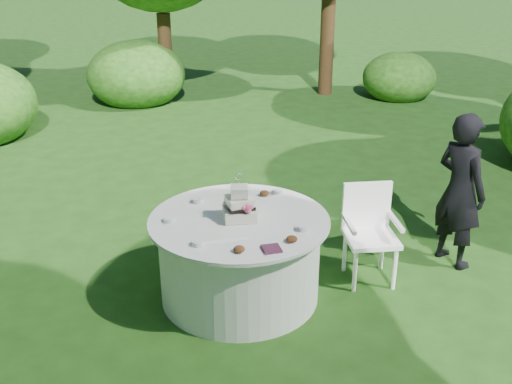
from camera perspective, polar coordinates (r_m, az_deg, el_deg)
ground at (r=5.50m, az=-1.53°, el=-9.78°), size 80.00×80.00×0.00m
napkins at (r=4.62m, az=1.48°, el=-5.43°), size 0.14×0.14×0.02m
feather_plume at (r=4.74m, az=-3.39°, el=-4.75°), size 0.48×0.07×0.01m
guest at (r=6.01m, az=18.86°, el=0.12°), size 0.50×0.64×1.53m
table at (r=5.30m, az=-1.58°, el=-6.25°), size 1.56×1.56×0.77m
cake at (r=5.08m, az=-1.57°, el=-1.36°), size 0.30×0.30×0.41m
chair at (r=5.65m, az=10.70°, el=-3.20°), size 0.53×0.52×0.91m
votives at (r=5.14m, az=-2.49°, el=-2.21°), size 1.16×0.93×0.04m
petal_cups at (r=4.95m, az=0.90°, el=-3.15°), size 0.56×1.08×0.05m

